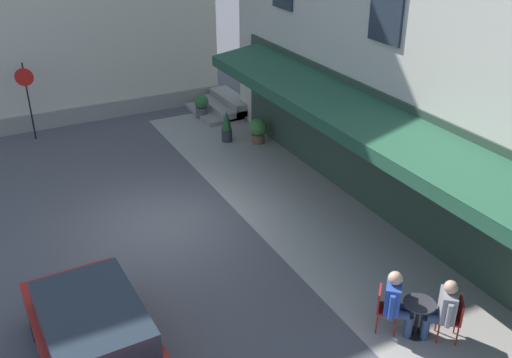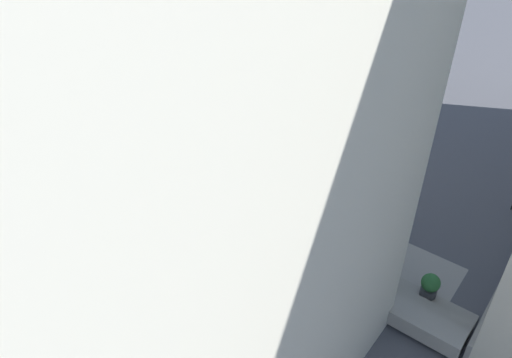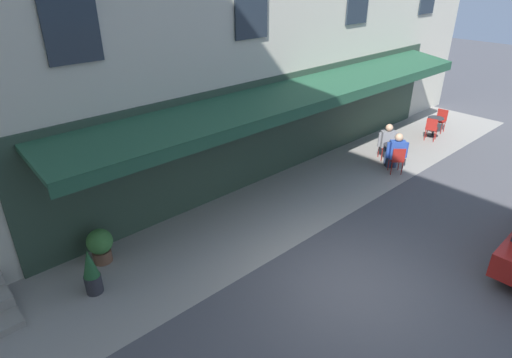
{
  "view_description": "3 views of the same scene",
  "coord_description": "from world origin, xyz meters",
  "px_view_note": "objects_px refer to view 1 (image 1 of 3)",
  "views": [
    {
      "loc": [
        -12.09,
        3.77,
        7.6
      ],
      "look_at": [
        -0.65,
        -2.18,
        1.02
      ],
      "focal_mm": 40.55,
      "sensor_mm": 36.0,
      "label": 1
    },
    {
      "loc": [
        8.37,
        -13.57,
        10.07
      ],
      "look_at": [
        0.14,
        -3.32,
        1.14
      ],
      "focal_mm": 33.15,
      "sensor_mm": 36.0,
      "label": 2
    },
    {
      "loc": [
        6.19,
        3.79,
        6.13
      ],
      "look_at": [
        -0.21,
        -3.19,
        1.32
      ],
      "focal_mm": 29.81,
      "sensor_mm": 36.0,
      "label": 3
    }
  ],
  "objects_px": {
    "cafe_chair_red_corner_right": "(384,306)",
    "parked_car_red": "(97,340)",
    "cafe_table_mid_terrace": "(418,314)",
    "potted_plant_entrance_left": "(202,105)",
    "cafe_chair_red_under_awning": "(454,316)",
    "no_parking_sign": "(26,88)",
    "seated_companion_in_blue": "(396,301)",
    "seated_patron_in_grey": "(443,308)",
    "potted_plant_under_sign": "(227,126)",
    "potted_plant_mid_terrace": "(258,129)"
  },
  "relations": [
    {
      "from": "cafe_table_mid_terrace",
      "to": "potted_plant_mid_terrace",
      "type": "bearing_deg",
      "value": -9.66
    },
    {
      "from": "no_parking_sign",
      "to": "potted_plant_mid_terrace",
      "type": "height_order",
      "value": "no_parking_sign"
    },
    {
      "from": "seated_patron_in_grey",
      "to": "potted_plant_mid_terrace",
      "type": "distance_m",
      "value": 9.83
    },
    {
      "from": "cafe_chair_red_corner_right",
      "to": "cafe_table_mid_terrace",
      "type": "bearing_deg",
      "value": -133.03
    },
    {
      "from": "potted_plant_mid_terrace",
      "to": "potted_plant_entrance_left",
      "type": "distance_m",
      "value": 3.08
    },
    {
      "from": "cafe_table_mid_terrace",
      "to": "seated_companion_in_blue",
      "type": "bearing_deg",
      "value": 46.97
    },
    {
      "from": "cafe_chair_red_under_awning",
      "to": "seated_patron_in_grey",
      "type": "relative_size",
      "value": 0.7
    },
    {
      "from": "potted_plant_under_sign",
      "to": "parked_car_red",
      "type": "bearing_deg",
      "value": 142.86
    },
    {
      "from": "no_parking_sign",
      "to": "parked_car_red",
      "type": "bearing_deg",
      "value": 176.8
    },
    {
      "from": "cafe_table_mid_terrace",
      "to": "parked_car_red",
      "type": "distance_m",
      "value": 5.8
    },
    {
      "from": "cafe_table_mid_terrace",
      "to": "potted_plant_under_sign",
      "type": "bearing_deg",
      "value": -4.26
    },
    {
      "from": "cafe_chair_red_under_awning",
      "to": "parked_car_red",
      "type": "relative_size",
      "value": 0.21
    },
    {
      "from": "no_parking_sign",
      "to": "potted_plant_entrance_left",
      "type": "distance_m",
      "value": 5.93
    },
    {
      "from": "cafe_table_mid_terrace",
      "to": "potted_plant_entrance_left",
      "type": "xyz_separation_m",
      "value": [
        12.47,
        -0.86,
        -0.03
      ]
    },
    {
      "from": "seated_patron_in_grey",
      "to": "seated_companion_in_blue",
      "type": "bearing_deg",
      "value": 49.34
    },
    {
      "from": "potted_plant_entrance_left",
      "to": "parked_car_red",
      "type": "xyz_separation_m",
      "value": [
        -10.66,
        6.37,
        0.25
      ]
    },
    {
      "from": "seated_companion_in_blue",
      "to": "no_parking_sign",
      "type": "xyz_separation_m",
      "value": [
        12.87,
        4.57,
        1.08
      ]
    },
    {
      "from": "cafe_table_mid_terrace",
      "to": "cafe_chair_red_under_awning",
      "type": "relative_size",
      "value": 0.82
    },
    {
      "from": "seated_patron_in_grey",
      "to": "no_parking_sign",
      "type": "xyz_separation_m",
      "value": [
        13.42,
        5.2,
        1.1
      ]
    },
    {
      "from": "cafe_chair_red_under_awning",
      "to": "potted_plant_entrance_left",
      "type": "bearing_deg",
      "value": -1.64
    },
    {
      "from": "seated_patron_in_grey",
      "to": "cafe_chair_red_under_awning",
      "type": "bearing_deg",
      "value": -128.29
    },
    {
      "from": "cafe_chair_red_corner_right",
      "to": "potted_plant_mid_terrace",
      "type": "bearing_deg",
      "value": -12.92
    },
    {
      "from": "cafe_chair_red_corner_right",
      "to": "potted_plant_entrance_left",
      "type": "relative_size",
      "value": 1.04
    },
    {
      "from": "potted_plant_mid_terrace",
      "to": "cafe_chair_red_corner_right",
      "type": "bearing_deg",
      "value": 167.08
    },
    {
      "from": "parked_car_red",
      "to": "potted_plant_entrance_left",
      "type": "bearing_deg",
      "value": -30.84
    },
    {
      "from": "cafe_table_mid_terrace",
      "to": "cafe_chair_red_corner_right",
      "type": "xyz_separation_m",
      "value": [
        0.43,
        0.46,
        0.06
      ]
    },
    {
      "from": "potted_plant_entrance_left",
      "to": "potted_plant_mid_terrace",
      "type": "bearing_deg",
      "value": -165.87
    },
    {
      "from": "cafe_chair_red_corner_right",
      "to": "cafe_chair_red_under_awning",
      "type": "xyz_separation_m",
      "value": [
        -0.82,
        -0.96,
        0.0
      ]
    },
    {
      "from": "cafe_chair_red_corner_right",
      "to": "potted_plant_mid_terrace",
      "type": "xyz_separation_m",
      "value": [
        9.05,
        -2.08,
        -0.09
      ]
    },
    {
      "from": "seated_companion_in_blue",
      "to": "parked_car_red",
      "type": "distance_m",
      "value": 5.42
    },
    {
      "from": "cafe_chair_red_corner_right",
      "to": "seated_patron_in_grey",
      "type": "xyz_separation_m",
      "value": [
        -0.69,
        -0.79,
        0.15
      ]
    },
    {
      "from": "no_parking_sign",
      "to": "potted_plant_mid_terrace",
      "type": "xyz_separation_m",
      "value": [
        -3.67,
        -6.48,
        -1.33
      ]
    },
    {
      "from": "parked_car_red",
      "to": "seated_patron_in_grey",
      "type": "bearing_deg",
      "value": -109.48
    },
    {
      "from": "seated_companion_in_blue",
      "to": "potted_plant_entrance_left",
      "type": "height_order",
      "value": "seated_companion_in_blue"
    },
    {
      "from": "cafe_chair_red_corner_right",
      "to": "parked_car_red",
      "type": "relative_size",
      "value": 0.21
    },
    {
      "from": "seated_patron_in_grey",
      "to": "seated_companion_in_blue",
      "type": "xyz_separation_m",
      "value": [
        0.54,
        0.63,
        0.01
      ]
    },
    {
      "from": "cafe_chair_red_under_awning",
      "to": "potted_plant_under_sign",
      "type": "bearing_deg",
      "value": -1.39
    },
    {
      "from": "no_parking_sign",
      "to": "parked_car_red",
      "type": "xyz_separation_m",
      "value": [
        -11.35,
        0.63,
        -1.08
      ]
    },
    {
      "from": "seated_companion_in_blue",
      "to": "cafe_table_mid_terrace",
      "type": "bearing_deg",
      "value": -133.03
    },
    {
      "from": "cafe_chair_red_corner_right",
      "to": "seated_companion_in_blue",
      "type": "distance_m",
      "value": 0.27
    },
    {
      "from": "potted_plant_entrance_left",
      "to": "cafe_chair_red_corner_right",
      "type": "bearing_deg",
      "value": 173.71
    },
    {
      "from": "potted_plant_mid_terrace",
      "to": "seated_companion_in_blue",
      "type": "bearing_deg",
      "value": 168.22
    },
    {
      "from": "cafe_chair_red_corner_right",
      "to": "potted_plant_under_sign",
      "type": "height_order",
      "value": "potted_plant_under_sign"
    },
    {
      "from": "cafe_table_mid_terrace",
      "to": "potted_plant_mid_terrace",
      "type": "distance_m",
      "value": 9.62
    },
    {
      "from": "seated_patron_in_grey",
      "to": "parked_car_red",
      "type": "relative_size",
      "value": 0.3
    },
    {
      "from": "potted_plant_under_sign",
      "to": "cafe_table_mid_terrace",
      "type": "bearing_deg",
      "value": 175.74
    },
    {
      "from": "cafe_table_mid_terrace",
      "to": "cafe_chair_red_under_awning",
      "type": "height_order",
      "value": "cafe_chair_red_under_awning"
    },
    {
      "from": "cafe_chair_red_corner_right",
      "to": "seated_companion_in_blue",
      "type": "relative_size",
      "value": 0.68
    },
    {
      "from": "cafe_chair_red_corner_right",
      "to": "potted_plant_under_sign",
      "type": "xyz_separation_m",
      "value": [
        9.63,
        -1.21,
        -0.03
      ]
    },
    {
      "from": "cafe_table_mid_terrace",
      "to": "potted_plant_entrance_left",
      "type": "relative_size",
      "value": 0.86
    }
  ]
}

